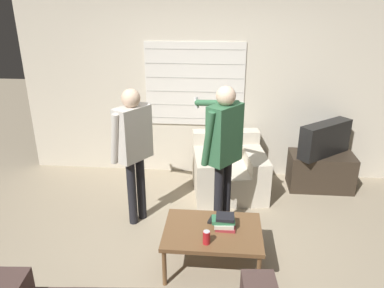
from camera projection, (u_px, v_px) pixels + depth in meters
ground_plane at (196, 259)px, 3.75m from camera, size 16.00×16.00×0.00m
wall_back at (207, 87)px, 5.15m from camera, size 5.20×0.08×2.55m
armchair_beige at (228, 170)px, 4.97m from camera, size 1.03×1.02×0.74m
coffee_table at (213, 233)px, 3.52m from camera, size 0.92×0.66×0.42m
tv_stand at (320, 171)px, 5.05m from camera, size 0.84×0.44×0.49m
tv at (325, 139)px, 4.88m from camera, size 0.75×0.65×0.44m
person_left_standing at (133, 141)px, 4.04m from camera, size 0.54×0.74×1.57m
person_right_standing at (223, 143)px, 3.88m from camera, size 0.55×0.77×1.64m
book_stack at (224, 222)px, 3.51m from camera, size 0.23×0.17×0.13m
soda_can at (206, 237)px, 3.29m from camera, size 0.07×0.07×0.13m
spare_remote at (211, 219)px, 3.64m from camera, size 0.08×0.14×0.02m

